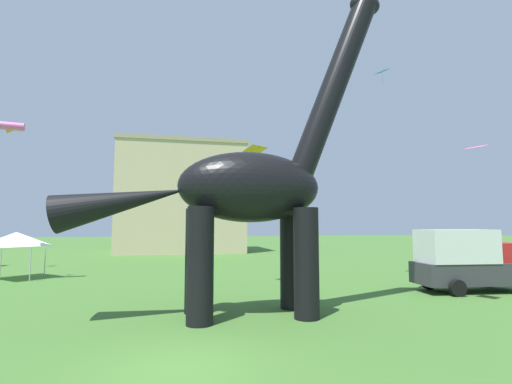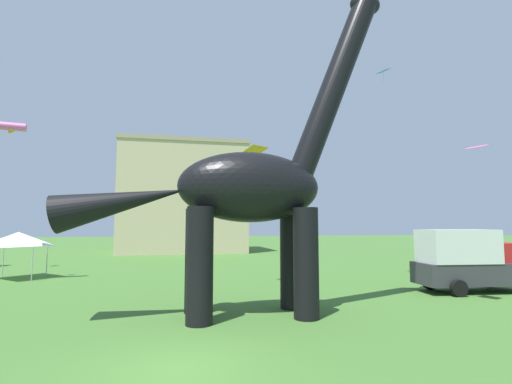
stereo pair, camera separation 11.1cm
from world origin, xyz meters
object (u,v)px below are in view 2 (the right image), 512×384
Objects in this scene: kite_mid_center at (477,147)px; kite_high_left at (256,150)px; dinosaur_sculpture at (248,187)px; kite_far_left at (384,71)px; festival_canopy_tent at (18,239)px; kite_mid_left at (10,127)px; parked_box_truck at (469,260)px.

kite_mid_center is 11.09m from kite_high_left.
dinosaur_sculpture reaches higher than kite_far_left.
festival_canopy_tent is 26.07m from kite_far_left.
dinosaur_sculpture is 12.83× the size of kite_mid_center.
festival_canopy_tent is 7.18m from kite_mid_left.
dinosaur_sculpture reaches higher than festival_canopy_tent.
dinosaur_sculpture is at bearing -45.32° from festival_canopy_tent.
kite_mid_center is 10.26m from kite_far_left.
dinosaur_sculpture is 9.92m from kite_mid_center.
kite_mid_center is 25.30m from kite_mid_left.
kite_high_left is at bearing -178.87° from kite_far_left.
parked_box_truck is 6.68m from kite_mid_center.
parked_box_truck is (12.19, 2.67, -3.24)m from dinosaur_sculpture.
festival_canopy_tent is 26.64m from kite_mid_center.
kite_mid_left is at bearing 152.82° from kite_mid_center.
dinosaur_sculpture is 12.63× the size of kite_far_left.
dinosaur_sculpture is at bearing -39.90° from kite_mid_left.
kite_mid_left is at bearing 170.83° from kite_far_left.
kite_high_left is (-10.46, 4.07, 6.16)m from parked_box_truck.
festival_canopy_tent is 2.99× the size of kite_mid_center.
kite_mid_center is at bearing -31.53° from festival_canopy_tent.
parked_box_truck reaches higher than festival_canopy_tent.
kite_mid_center is at bearing -43.72° from kite_high_left.
kite_high_left is at bearing 164.23° from parked_box_truck.
kite_mid_center reaches higher than parked_box_truck.
festival_canopy_tent is 2.94× the size of kite_far_left.
kite_mid_center is at bearing -119.42° from parked_box_truck.
parked_box_truck is at bearing -22.27° from festival_canopy_tent.
kite_high_left is at bearing 136.28° from kite_mid_center.
dinosaur_sculpture is 7.53× the size of kite_mid_left.
kite_high_left is 10.17m from kite_far_left.
parked_box_truck is 12.80m from kite_high_left.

